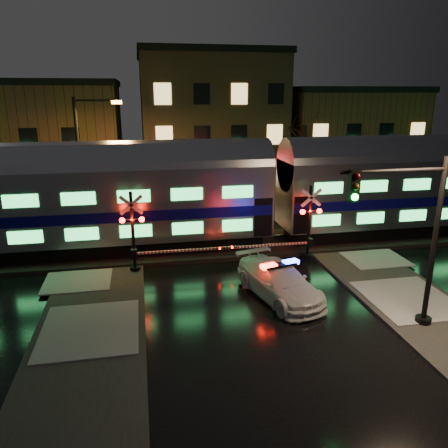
{
  "coord_description": "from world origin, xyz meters",
  "views": [
    {
      "loc": [
        -4.34,
        -17.97,
        8.48
      ],
      "look_at": [
        -0.41,
        2.5,
        2.2
      ],
      "focal_mm": 35.0,
      "sensor_mm": 36.0,
      "label": 1
    }
  ],
  "objects_px": {
    "police_car": "(279,281)",
    "crossing_signal_right": "(303,231)",
    "crossing_signal_left": "(141,240)",
    "streetlight": "(84,158)",
    "traffic_light": "(410,242)"
  },
  "relations": [
    {
      "from": "police_car",
      "to": "crossing_signal_right",
      "type": "relative_size",
      "value": 0.95
    },
    {
      "from": "police_car",
      "to": "crossing_signal_left",
      "type": "relative_size",
      "value": 0.93
    },
    {
      "from": "crossing_signal_right",
      "to": "streetlight",
      "type": "height_order",
      "value": "streetlight"
    },
    {
      "from": "crossing_signal_right",
      "to": "streetlight",
      "type": "distance_m",
      "value": 13.5
    },
    {
      "from": "police_car",
      "to": "streetlight",
      "type": "xyz_separation_m",
      "value": [
        -8.83,
        10.55,
        4.04
      ]
    },
    {
      "from": "crossing_signal_left",
      "to": "traffic_light",
      "type": "height_order",
      "value": "traffic_light"
    },
    {
      "from": "traffic_light",
      "to": "streetlight",
      "type": "height_order",
      "value": "streetlight"
    },
    {
      "from": "traffic_light",
      "to": "streetlight",
      "type": "relative_size",
      "value": 0.78
    },
    {
      "from": "streetlight",
      "to": "traffic_light",
      "type": "bearing_deg",
      "value": -48.04
    },
    {
      "from": "crossing_signal_right",
      "to": "crossing_signal_left",
      "type": "distance_m",
      "value": 8.21
    },
    {
      "from": "crossing_signal_right",
      "to": "streetlight",
      "type": "xyz_separation_m",
      "value": [
        -11.29,
        6.7,
        3.12
      ]
    },
    {
      "from": "streetlight",
      "to": "crossing_signal_right",
      "type": "bearing_deg",
      "value": -30.66
    },
    {
      "from": "police_car",
      "to": "crossing_signal_right",
      "type": "xyz_separation_m",
      "value": [
        2.46,
        3.86,
        0.92
      ]
    },
    {
      "from": "crossing_signal_left",
      "to": "traffic_light",
      "type": "distance_m",
      "value": 11.97
    },
    {
      "from": "police_car",
      "to": "crossing_signal_left",
      "type": "height_order",
      "value": "crossing_signal_left"
    }
  ]
}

